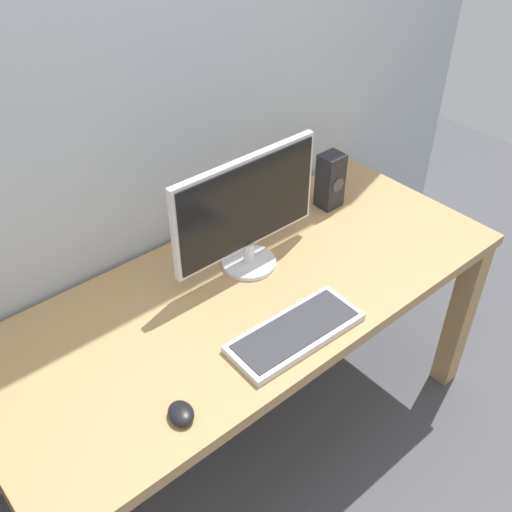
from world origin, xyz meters
The scene contains 7 objects.
ground_plane centered at (0.00, 0.00, 0.00)m, with size 6.00×6.00×0.00m, color #4C4C51.
wall_back centered at (0.00, 0.41, 1.50)m, with size 3.07×0.04×3.00m, color #B2BCC6.
desk centered at (0.00, 0.00, 0.65)m, with size 1.74×0.74×0.76m.
monitor centered at (0.07, 0.11, 0.98)m, with size 0.54×0.18×0.39m.
keyboard_primary centered at (-0.03, -0.24, 0.78)m, with size 0.42×0.18×0.03m.
mouse centered at (-0.45, -0.26, 0.78)m, with size 0.06×0.08×0.03m, color black.
speaker_right centered at (0.53, 0.18, 0.87)m, with size 0.09×0.08×0.21m.
Camera 1 is at (-0.90, -1.08, 2.01)m, focal length 41.57 mm.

